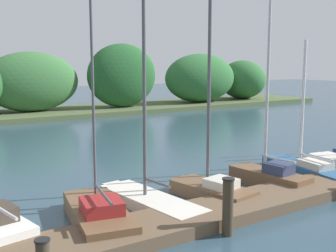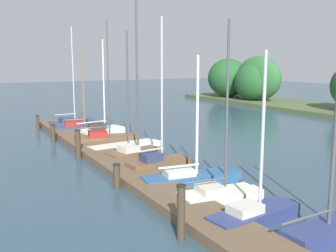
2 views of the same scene
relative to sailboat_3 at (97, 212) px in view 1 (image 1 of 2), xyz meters
The scene contains 8 objects.
dock_pier 5.44m from the sailboat_3, 14.71° to the right, with size 28.87×1.80×0.35m.
far_shore 24.63m from the sailboat_3, 80.49° to the left, with size 60.04×8.00×6.04m.
sailboat_3 is the anchor object (origin of this frame).
sailboat_4 1.95m from the sailboat_3, 15.44° to the left, with size 1.63×4.41×6.63m.
sailboat_5 4.03m from the sailboat_3, ahead, with size 1.62×3.20×8.06m.
sailboat_6 6.65m from the sailboat_3, ahead, with size 1.29×3.25×6.92m.
sailboat_7 8.98m from the sailboat_3, ahead, with size 1.56×4.38×5.24m.
mooring_piling_2 3.54m from the sailboat_3, 44.74° to the right, with size 0.32×0.32×1.51m.
Camera 1 is at (-9.69, 4.45, 4.39)m, focal length 45.34 mm.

